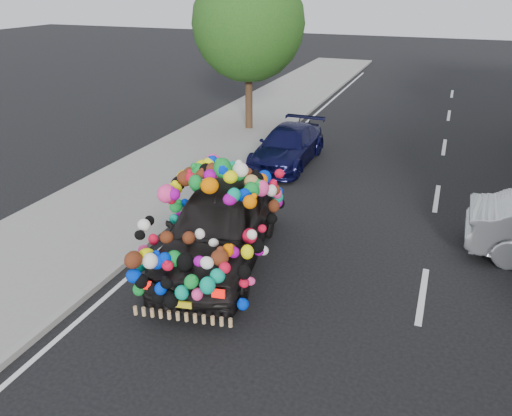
{
  "coord_description": "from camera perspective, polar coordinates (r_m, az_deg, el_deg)",
  "views": [
    {
      "loc": [
        3.52,
        -8.57,
        5.46
      ],
      "look_at": [
        -0.11,
        0.78,
        0.89
      ],
      "focal_mm": 35.0,
      "sensor_mm": 36.0,
      "label": 1
    }
  ],
  "objects": [
    {
      "name": "ground",
      "position": [
        10.76,
        -0.95,
        -6.01
      ],
      "size": [
        100.0,
        100.0,
        0.0
      ],
      "primitive_type": "plane",
      "color": "black",
      "rests_on": "ground"
    },
    {
      "name": "plush_art_car",
      "position": [
        10.29,
        -4.33,
        -0.28
      ],
      "size": [
        3.04,
        5.2,
        2.25
      ],
      "rotation": [
        0.0,
        0.0,
        0.17
      ],
      "color": "black",
      "rests_on": "ground"
    },
    {
      "name": "lane_markings",
      "position": [
        10.16,
        18.48,
        -9.41
      ],
      "size": [
        6.0,
        50.0,
        0.01
      ],
      "primitive_type": null,
      "color": "silver",
      "rests_on": "ground"
    },
    {
      "name": "tree_near_sidewalk",
      "position": [
        19.55,
        -0.87,
        20.28
      ],
      "size": [
        4.2,
        4.2,
        6.13
      ],
      "color": "#332114",
      "rests_on": "ground"
    },
    {
      "name": "navy_sedan",
      "position": [
        16.33,
        3.66,
        7.09
      ],
      "size": [
        1.69,
        4.08,
        1.18
      ],
      "primitive_type": "imported",
      "rotation": [
        0.0,
        0.0,
        -0.01
      ],
      "color": "black",
      "rests_on": "ground"
    },
    {
      "name": "kerb",
      "position": [
        11.71,
        -11.69,
        -3.5
      ],
      "size": [
        0.15,
        60.0,
        0.13
      ],
      "primitive_type": "cube",
      "color": "gray",
      "rests_on": "ground"
    },
    {
      "name": "sidewalk",
      "position": [
        12.8,
        -19.09,
        -1.91
      ],
      "size": [
        4.0,
        60.0,
        0.12
      ],
      "primitive_type": "cube",
      "color": "gray",
      "rests_on": "ground"
    }
  ]
}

